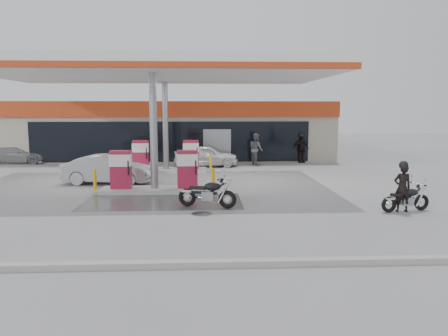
{
  "coord_description": "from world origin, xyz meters",
  "views": [
    {
      "loc": [
        2.02,
        -16.38,
        3.51
      ],
      "look_at": [
        2.88,
        0.63,
        1.2
      ],
      "focal_mm": 35.0,
      "sensor_mm": 36.0,
      "label": 1
    }
  ],
  "objects_px": {
    "biker_main": "(402,188)",
    "attendant": "(256,149)",
    "parked_motorcycle": "(208,194)",
    "sedan_white": "(206,156)",
    "pump_island_near": "(155,176)",
    "parked_car_left": "(17,154)",
    "biker_walking": "(301,149)",
    "main_motorcycle": "(406,199)",
    "hatchback_silver": "(108,169)",
    "pump_island_far": "(166,159)"
  },
  "relations": [
    {
      "from": "main_motorcycle",
      "to": "parked_car_left",
      "type": "distance_m",
      "value": 23.92
    },
    {
      "from": "main_motorcycle",
      "to": "parked_car_left",
      "type": "height_order",
      "value": "parked_car_left"
    },
    {
      "from": "attendant",
      "to": "pump_island_far",
      "type": "bearing_deg",
      "value": 98.06
    },
    {
      "from": "sedan_white",
      "to": "biker_main",
      "type": "bearing_deg",
      "value": -154.69
    },
    {
      "from": "pump_island_far",
      "to": "attendant",
      "type": "xyz_separation_m",
      "value": [
        5.42,
        2.8,
        0.3
      ]
    },
    {
      "from": "hatchback_silver",
      "to": "biker_main",
      "type": "bearing_deg",
      "value": -110.45
    },
    {
      "from": "sedan_white",
      "to": "parked_car_left",
      "type": "relative_size",
      "value": 0.96
    },
    {
      "from": "pump_island_far",
      "to": "hatchback_silver",
      "type": "relative_size",
      "value": 1.24
    },
    {
      "from": "main_motorcycle",
      "to": "hatchback_silver",
      "type": "height_order",
      "value": "hatchback_silver"
    },
    {
      "from": "parked_car_left",
      "to": "main_motorcycle",
      "type": "bearing_deg",
      "value": -125.33
    },
    {
      "from": "sedan_white",
      "to": "attendant",
      "type": "bearing_deg",
      "value": -82.38
    },
    {
      "from": "pump_island_near",
      "to": "parked_motorcycle",
      "type": "height_order",
      "value": "pump_island_near"
    },
    {
      "from": "main_motorcycle",
      "to": "sedan_white",
      "type": "relative_size",
      "value": 0.47
    },
    {
      "from": "pump_island_near",
      "to": "parked_motorcycle",
      "type": "bearing_deg",
      "value": -53.55
    },
    {
      "from": "hatchback_silver",
      "to": "parked_motorcycle",
      "type": "bearing_deg",
      "value": -129.89
    },
    {
      "from": "hatchback_silver",
      "to": "biker_walking",
      "type": "height_order",
      "value": "biker_walking"
    },
    {
      "from": "biker_main",
      "to": "parked_motorcycle",
      "type": "bearing_deg",
      "value": -10.5
    },
    {
      "from": "pump_island_near",
      "to": "hatchback_silver",
      "type": "xyz_separation_m",
      "value": [
        -2.4,
        2.2,
        -0.03
      ]
    },
    {
      "from": "sedan_white",
      "to": "parked_car_left",
      "type": "bearing_deg",
      "value": 76.32
    },
    {
      "from": "biker_main",
      "to": "attendant",
      "type": "height_order",
      "value": "attendant"
    },
    {
      "from": "main_motorcycle",
      "to": "pump_island_far",
      "type": "bearing_deg",
      "value": 120.26
    },
    {
      "from": "pump_island_far",
      "to": "biker_walking",
      "type": "height_order",
      "value": "biker_walking"
    },
    {
      "from": "pump_island_far",
      "to": "parked_car_left",
      "type": "relative_size",
      "value": 1.27
    },
    {
      "from": "parked_motorcycle",
      "to": "sedan_white",
      "type": "bearing_deg",
      "value": 107.24
    },
    {
      "from": "parked_motorcycle",
      "to": "sedan_white",
      "type": "distance_m",
      "value": 11.21
    },
    {
      "from": "attendant",
      "to": "hatchback_silver",
      "type": "distance_m",
      "value": 10.24
    },
    {
      "from": "pump_island_near",
      "to": "hatchback_silver",
      "type": "relative_size",
      "value": 1.24
    },
    {
      "from": "biker_main",
      "to": "sedan_white",
      "type": "bearing_deg",
      "value": -63.36
    },
    {
      "from": "biker_main",
      "to": "parked_car_left",
      "type": "height_order",
      "value": "biker_main"
    },
    {
      "from": "biker_main",
      "to": "sedan_white",
      "type": "xyz_separation_m",
      "value": [
        -6.61,
        12.23,
        -0.17
      ]
    },
    {
      "from": "pump_island_near",
      "to": "parked_car_left",
      "type": "xyz_separation_m",
      "value": [
        -10.0,
        10.49,
        -0.12
      ]
    },
    {
      "from": "biker_main",
      "to": "attendant",
      "type": "distance_m",
      "value": 13.28
    },
    {
      "from": "hatchback_silver",
      "to": "pump_island_near",
      "type": "bearing_deg",
      "value": -123.99
    },
    {
      "from": "biker_main",
      "to": "parked_motorcycle",
      "type": "height_order",
      "value": "biker_main"
    },
    {
      "from": "attendant",
      "to": "parked_motorcycle",
      "type": "bearing_deg",
      "value": 145.6
    },
    {
      "from": "pump_island_near",
      "to": "sedan_white",
      "type": "relative_size",
      "value": 1.32
    },
    {
      "from": "biker_walking",
      "to": "attendant",
      "type": "bearing_deg",
      "value": -179.36
    },
    {
      "from": "pump_island_near",
      "to": "parked_motorcycle",
      "type": "relative_size",
      "value": 2.43
    },
    {
      "from": "hatchback_silver",
      "to": "biker_walking",
      "type": "bearing_deg",
      "value": -46.64
    },
    {
      "from": "parked_car_left",
      "to": "biker_walking",
      "type": "relative_size",
      "value": 2.19
    },
    {
      "from": "pump_island_near",
      "to": "parked_car_left",
      "type": "bearing_deg",
      "value": 133.62
    },
    {
      "from": "pump_island_far",
      "to": "pump_island_near",
      "type": "bearing_deg",
      "value": -90.0
    },
    {
      "from": "biker_walking",
      "to": "parked_car_left",
      "type": "bearing_deg",
      "value": 160.61
    },
    {
      "from": "main_motorcycle",
      "to": "biker_main",
      "type": "height_order",
      "value": "biker_main"
    },
    {
      "from": "biker_main",
      "to": "sedan_white",
      "type": "relative_size",
      "value": 0.43
    },
    {
      "from": "biker_main",
      "to": "hatchback_silver",
      "type": "distance_m",
      "value": 12.86
    },
    {
      "from": "attendant",
      "to": "parked_car_left",
      "type": "bearing_deg",
      "value": 64.48
    },
    {
      "from": "main_motorcycle",
      "to": "biker_walking",
      "type": "relative_size",
      "value": 1.0
    },
    {
      "from": "main_motorcycle",
      "to": "sedan_white",
      "type": "distance_m",
      "value": 13.96
    },
    {
      "from": "parked_motorcycle",
      "to": "parked_car_left",
      "type": "distance_m",
      "value": 18.21
    }
  ]
}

